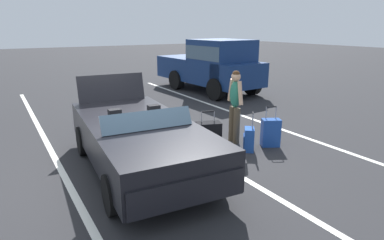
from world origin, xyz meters
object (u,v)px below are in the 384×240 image
at_px(suitcase_large_black, 209,140).
at_px(parked_pickup_truck_near, 213,65).
at_px(convertible_car, 143,143).
at_px(suitcase_medium_bright, 271,133).
at_px(suitcase_small_carryon, 249,139).
at_px(traveler_person, 235,103).

xyz_separation_m(suitcase_large_black, parked_pickup_truck_near, (-5.73, 4.05, 0.74)).
distance_m(convertible_car, suitcase_medium_bright, 3.01).
bearing_deg(suitcase_small_carryon, suitcase_large_black, 31.20).
height_order(suitcase_large_black, traveler_person, traveler_person).
distance_m(suitcase_medium_bright, traveler_person, 1.03).
height_order(suitcase_large_black, parked_pickup_truck_near, parked_pickup_truck_near).
relative_size(suitcase_large_black, parked_pickup_truck_near, 0.19).
xyz_separation_m(suitcase_medium_bright, parked_pickup_truck_near, (-5.89, 2.50, 0.79)).
xyz_separation_m(convertible_car, suitcase_small_carryon, (0.07, 2.40, -0.34)).
height_order(suitcase_small_carryon, parked_pickup_truck_near, parked_pickup_truck_near).
xyz_separation_m(suitcase_small_carryon, parked_pickup_truck_near, (-5.86, 3.09, 0.85)).
xyz_separation_m(suitcase_large_black, suitcase_small_carryon, (0.12, 0.96, -0.12)).
distance_m(convertible_car, suitcase_large_black, 1.46).
relative_size(convertible_car, suitcase_large_black, 4.44).
relative_size(convertible_car, suitcase_medium_bright, 4.73).
bearing_deg(convertible_car, suitcase_large_black, 96.65).
bearing_deg(traveler_person, parked_pickup_truck_near, -112.40).
bearing_deg(suitcase_medium_bright, traveler_person, -112.88).
height_order(convertible_car, parked_pickup_truck_near, parked_pickup_truck_near).
bearing_deg(parked_pickup_truck_near, traveler_person, -33.63).
bearing_deg(parked_pickup_truck_near, suitcase_large_black, -38.94).
bearing_deg(traveler_person, suitcase_small_carryon, 90.78).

